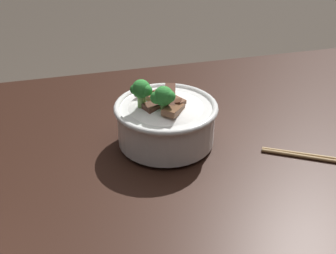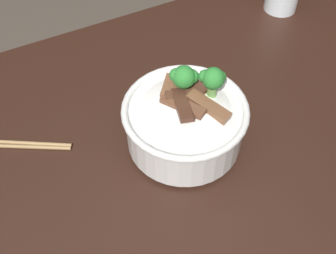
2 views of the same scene
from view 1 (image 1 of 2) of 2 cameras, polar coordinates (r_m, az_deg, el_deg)
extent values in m
cube|color=black|center=(0.92, 10.23, -1.72)|extent=(1.43, 0.79, 0.05)
cylinder|color=white|center=(0.85, -0.27, -2.00)|extent=(0.09, 0.09, 0.01)
cylinder|color=white|center=(0.83, -0.28, 0.46)|extent=(0.20, 0.20, 0.08)
torus|color=white|center=(0.81, -0.29, 2.79)|extent=(0.21, 0.21, 0.01)
ellipsoid|color=white|center=(0.82, -0.28, 1.80)|extent=(0.18, 0.18, 0.06)
cube|color=brown|center=(0.81, 0.09, 4.31)|extent=(0.06, 0.07, 0.01)
cube|color=#563323|center=(0.79, -1.68, 3.02)|extent=(0.05, 0.04, 0.01)
cube|color=brown|center=(0.82, -2.60, 4.27)|extent=(0.05, 0.08, 0.02)
cube|color=#4C2B1E|center=(0.80, 0.34, 4.29)|extent=(0.04, 0.08, 0.02)
cube|color=brown|center=(0.77, 0.73, 2.41)|extent=(0.05, 0.05, 0.02)
cube|color=#563323|center=(0.79, 0.07, 3.33)|extent=(0.05, 0.04, 0.02)
cylinder|color=#7AB256|center=(0.79, -3.68, 3.61)|extent=(0.02, 0.02, 0.03)
sphere|color=#2D8433|center=(0.78, -3.75, 5.31)|extent=(0.04, 0.04, 0.04)
sphere|color=#2D8433|center=(0.78, -4.60, 5.22)|extent=(0.02, 0.02, 0.02)
sphere|color=#2D8433|center=(0.77, -2.94, 5.07)|extent=(0.02, 0.02, 0.02)
cylinder|color=#7AB256|center=(0.77, -0.61, 2.77)|extent=(0.01, 0.01, 0.02)
sphere|color=#2D8433|center=(0.76, -0.62, 4.32)|extent=(0.04, 0.04, 0.04)
sphere|color=#2D8433|center=(0.76, -1.61, 4.09)|extent=(0.02, 0.02, 0.02)
sphere|color=#2D8433|center=(0.76, 0.23, 4.25)|extent=(0.02, 0.02, 0.02)
cylinder|color=#9E7A4C|center=(0.86, 19.95, -3.83)|extent=(0.19, 0.11, 0.01)
cylinder|color=#9E7A4C|center=(0.85, 19.97, -4.14)|extent=(0.19, 0.11, 0.01)
camera|label=2|loc=(1.16, 7.40, 36.81)|focal=45.28mm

